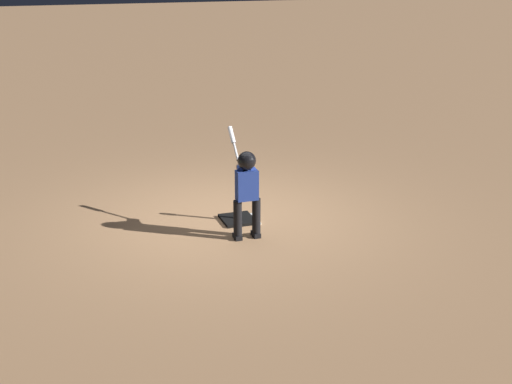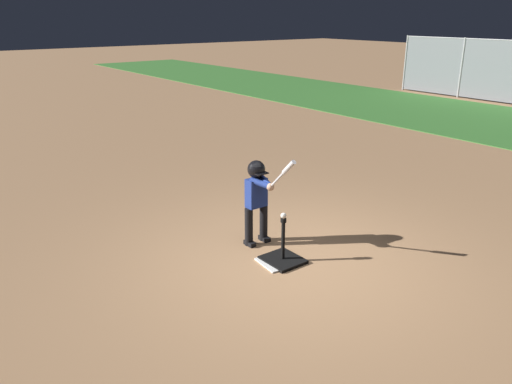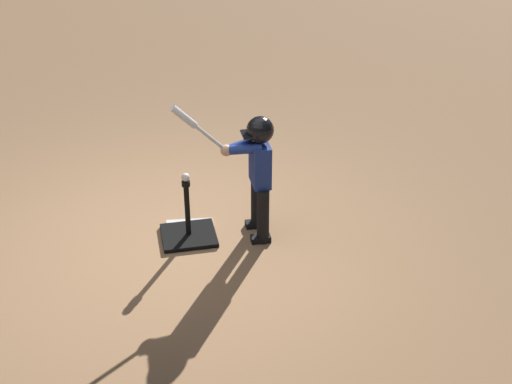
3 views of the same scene
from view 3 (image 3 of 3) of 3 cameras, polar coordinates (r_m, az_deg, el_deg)
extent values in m
plane|color=#AD7F56|center=(6.52, -6.60, -4.44)|extent=(90.00, 90.00, 0.00)
cube|color=white|center=(6.70, -5.32, -3.22)|extent=(0.49, 0.49, 0.02)
cube|color=black|center=(6.63, -5.40, -3.48)|extent=(0.50, 0.45, 0.04)
cylinder|color=black|center=(6.49, -5.51, -1.46)|extent=(0.05, 0.05, 0.51)
cylinder|color=black|center=(6.34, -5.63, 0.69)|extent=(0.08, 0.08, 0.05)
cylinder|color=black|center=(6.42, 0.56, -1.96)|extent=(0.11, 0.11, 0.54)
cube|color=black|center=(6.54, 0.38, -3.76)|extent=(0.18, 0.09, 0.06)
cylinder|color=black|center=(6.63, 0.07, -0.80)|extent=(0.11, 0.11, 0.54)
cube|color=black|center=(6.75, -0.09, -2.56)|extent=(0.18, 0.09, 0.06)
cube|color=navy|center=(6.29, 0.33, 2.27)|extent=(0.15, 0.28, 0.40)
sphere|color=tan|center=(6.15, 0.34, 4.88)|extent=(0.21, 0.21, 0.21)
sphere|color=black|center=(6.14, 0.34, 4.99)|extent=(0.24, 0.24, 0.24)
cube|color=black|center=(6.14, -0.58, 4.65)|extent=(0.12, 0.18, 0.01)
cylinder|color=navy|center=(6.14, -0.94, 3.44)|extent=(0.33, 0.17, 0.12)
cylinder|color=navy|center=(6.22, -1.11, 3.80)|extent=(0.33, 0.17, 0.12)
sphere|color=tan|center=(6.16, -2.39, 3.34)|extent=(0.10, 0.10, 0.10)
cylinder|color=silver|center=(6.04, -4.43, 4.94)|extent=(0.45, 0.03, 0.45)
cylinder|color=silver|center=(5.97, -5.79, 5.99)|extent=(0.22, 0.06, 0.22)
cylinder|color=black|center=(6.17, -2.26, 3.24)|extent=(0.04, 0.05, 0.04)
sphere|color=white|center=(6.31, -5.66, 1.17)|extent=(0.07, 0.07, 0.07)
camera|label=1|loc=(9.90, 65.16, 13.20)|focal=50.00mm
camera|label=2|loc=(10.07, -37.10, 20.90)|focal=35.00mm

